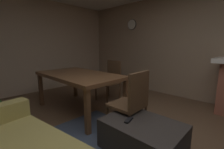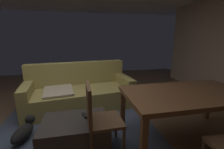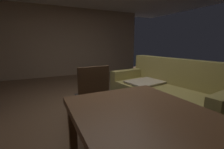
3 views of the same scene
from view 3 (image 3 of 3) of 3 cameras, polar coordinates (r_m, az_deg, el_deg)
The scene contains 9 objects.
floor at distance 2.87m, azimuth -0.22°, elevation -14.08°, with size 9.07×9.07×0.00m, color brown.
wall_left at distance 6.21m, azimuth -15.87°, elevation 11.36°, with size 0.12×5.89×2.53m, color #9E846B.
area_rug at distance 2.87m, azimuth 8.14°, elevation -14.01°, with size 2.60×2.00×0.01m, color #3D475B.
couch at distance 3.14m, azimuth 19.45°, elevation -6.19°, with size 2.33×1.27×0.94m.
ottoman_coffee_table at distance 2.53m, azimuth -3.70°, elevation -13.05°, with size 0.90×0.65×0.38m, color #2D2826.
tv_remote at distance 2.37m, azimuth -0.42°, elevation -9.56°, with size 0.05×0.16×0.02m, color black.
dining_table at distance 1.05m, azimuth 22.03°, elevation -22.54°, with size 1.76×0.97×0.74m.
dining_chair_west at distance 2.08m, azimuth -5.51°, elevation -8.65°, with size 0.45×0.45×0.93m.
small_dog at distance 3.26m, azimuth -4.94°, elevation -7.81°, with size 0.30×0.49×0.27m.
Camera 3 is at (2.33, -1.12, 1.24)m, focal length 24.74 mm.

